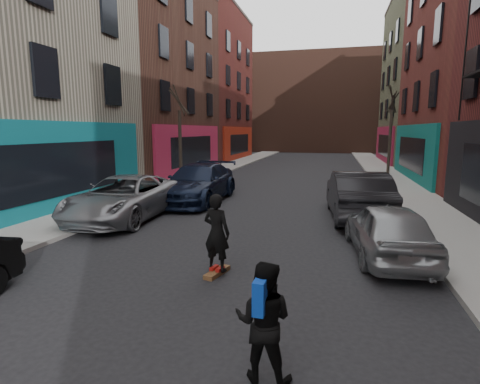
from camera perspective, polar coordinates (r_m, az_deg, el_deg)
The scene contains 13 objects.
sidewalk_left at distance 34.02m, azimuth -1.12°, elevation 4.19°, with size 2.50×84.00×0.13m, color gray.
sidewalk_right at distance 33.04m, azimuth 20.34°, elevation 3.45°, with size 2.50×84.00×0.13m, color gray.
buildings_left at distance 25.21m, azimuth -27.94°, elevation 20.01°, with size 12.00×56.00×16.50m, color #551818.
building_far at distance 58.88m, azimuth 11.79°, elevation 12.95°, with size 40.00×10.00×14.00m, color #47281E.
tree_left_far at distance 22.50m, azimuth -9.17°, elevation 9.85°, with size 2.00×2.00×6.50m, color black, non-canonical shape.
tree_right_far at distance 26.93m, azimuth 22.01°, elevation 9.52°, with size 2.00×2.00×6.80m, color black, non-canonical shape.
parked_left_far at distance 14.03m, azimuth -17.20°, elevation -0.82°, with size 2.56×5.54×1.54m, color gray.
parked_left_end at distance 16.77m, azimuth -6.42°, elevation 1.37°, with size 2.33×5.74×1.67m, color black.
parked_right_far at distance 10.06m, azimuth 21.60°, elevation -5.39°, with size 1.66×4.13×1.41m, color gray.
parked_right_end at distance 14.11m, azimuth 17.43°, elevation -0.40°, with size 1.82×5.23×1.72m, color black.
skateboard at distance 8.48m, azimuth -3.51°, elevation -12.11°, with size 0.22×0.80×0.10m, color brown.
skateboarder at distance 8.19m, azimuth -3.57°, elevation -6.19°, with size 0.63×0.41×1.72m, color black.
pedestrian at distance 4.98m, azimuth 3.59°, elevation -18.97°, with size 0.79×0.64×1.57m.
Camera 1 is at (2.63, -2.69, 3.16)m, focal length 28.00 mm.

